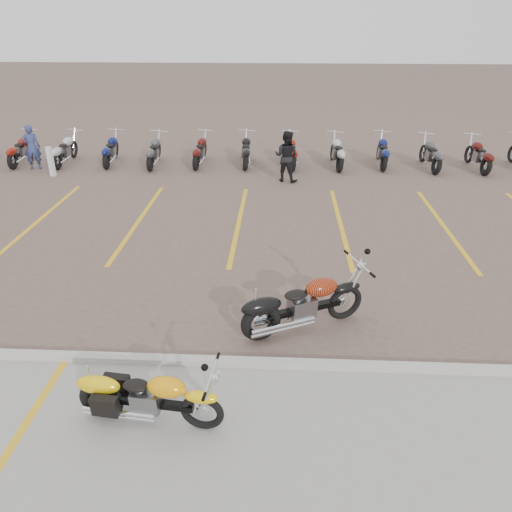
{
  "coord_description": "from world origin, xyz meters",
  "views": [
    {
      "loc": [
        1.09,
        -8.32,
        5.06
      ],
      "look_at": [
        0.64,
        0.44,
        0.75
      ],
      "focal_mm": 35.0,
      "sensor_mm": 36.0,
      "label": 1
    }
  ],
  "objects": [
    {
      "name": "person_a",
      "position": [
        -7.68,
        8.66,
        0.78
      ],
      "size": [
        0.66,
        0.54,
        1.57
      ],
      "primitive_type": "imported",
      "rotation": [
        0.0,
        0.0,
        3.46
      ],
      "color": "navy",
      "rests_on": "ground"
    },
    {
      "name": "curb",
      "position": [
        0.0,
        -2.0,
        0.06
      ],
      "size": [
        60.0,
        0.18,
        0.12
      ],
      "primitive_type": "cube",
      "color": "#ADAAA3",
      "rests_on": "ground"
    },
    {
      "name": "concrete_apron",
      "position": [
        0.0,
        -4.5,
        0.01
      ],
      "size": [
        60.0,
        5.0,
        0.01
      ],
      "primitive_type": "cube",
      "color": "#9E9B93",
      "rests_on": "ground"
    },
    {
      "name": "ground",
      "position": [
        0.0,
        0.0,
        0.0
      ],
      "size": [
        100.0,
        100.0,
        0.0
      ],
      "primitive_type": "plane",
      "color": "#6D584E",
      "rests_on": "ground"
    },
    {
      "name": "person_b",
      "position": [
        1.26,
        7.69,
        0.83
      ],
      "size": [
        0.98,
        0.87,
        1.66
      ],
      "primitive_type": "imported",
      "rotation": [
        0.0,
        0.0,
        2.78
      ],
      "color": "black",
      "rests_on": "ground"
    },
    {
      "name": "flame_cruiser",
      "position": [
        1.48,
        -0.94,
        0.48
      ],
      "size": [
        2.18,
        1.13,
        0.96
      ],
      "rotation": [
        0.06,
        0.0,
        0.44
      ],
      "color": "black",
      "rests_on": "ground"
    },
    {
      "name": "parking_stripes",
      "position": [
        0.0,
        4.0,
        0.0
      ],
      "size": [
        38.0,
        5.5,
        0.01
      ],
      "primitive_type": null,
      "color": "gold",
      "rests_on": "ground"
    },
    {
      "name": "yellow_cruiser",
      "position": [
        -0.63,
        -3.26,
        0.41
      ],
      "size": [
        2.03,
        0.4,
        0.83
      ],
      "rotation": [
        0.08,
        0.0,
        -0.12
      ],
      "color": "black",
      "rests_on": "ground"
    },
    {
      "name": "bg_bike_row",
      "position": [
        -0.24,
        9.45,
        0.55
      ],
      "size": [
        20.49,
        2.01,
        1.1
      ],
      "color": "black",
      "rests_on": "ground"
    },
    {
      "name": "bollard",
      "position": [
        -6.7,
        7.85,
        0.5
      ],
      "size": [
        0.18,
        0.18,
        1.0
      ],
      "primitive_type": "cube",
      "rotation": [
        0.0,
        0.0,
        -0.24
      ],
      "color": "silver",
      "rests_on": "ground"
    }
  ]
}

